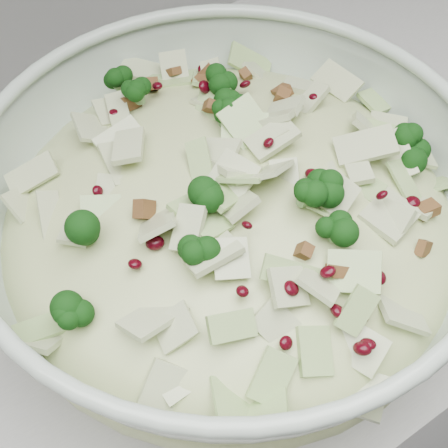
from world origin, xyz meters
The scene contains 3 objects.
counter centered at (0.00, 1.70, 0.45)m, with size 3.60×0.60×0.90m, color #BBBBB6.
mixing_bowl centered at (0.02, 1.60, 0.98)m, with size 0.45×0.45×0.16m.
salad centered at (0.02, 1.60, 1.01)m, with size 0.51×0.51×0.16m.
Camera 1 is at (-0.16, 1.34, 1.39)m, focal length 50.00 mm.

